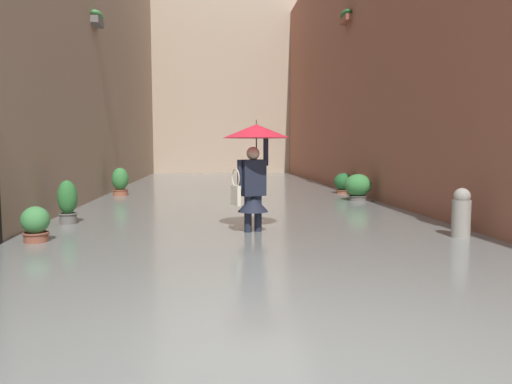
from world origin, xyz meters
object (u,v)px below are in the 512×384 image
at_px(person_wading, 255,156).
at_px(mooring_bollard, 461,219).
at_px(potted_plant_mid_right, 68,206).
at_px(potted_plant_near_right, 36,229).
at_px(potted_plant_mid_left, 358,188).
at_px(potted_plant_far_right, 120,184).
at_px(potted_plant_near_left, 344,185).

relative_size(person_wading, mooring_bollard, 2.11).
relative_size(potted_plant_mid_right, potted_plant_near_right, 1.37).
xyz_separation_m(potted_plant_mid_left, potted_plant_mid_right, (6.36, 3.16, 0.01)).
relative_size(potted_plant_mid_left, potted_plant_mid_right, 0.90).
bearing_deg(potted_plant_mid_right, mooring_bollard, 163.29).
bearing_deg(potted_plant_far_right, potted_plant_mid_right, 90.23).
bearing_deg(potted_plant_mid_right, potted_plant_far_right, -89.77).
xyz_separation_m(potted_plant_far_right, mooring_bollard, (-6.40, 7.01, -0.04)).
bearing_deg(mooring_bollard, potted_plant_far_right, -47.61).
relative_size(potted_plant_mid_left, potted_plant_near_right, 1.23).
xyz_separation_m(person_wading, potted_plant_far_right, (3.30, -6.21, -0.92)).
bearing_deg(potted_plant_far_right, person_wading, 118.00).
height_order(potted_plant_near_right, potted_plant_far_right, potted_plant_far_right).
xyz_separation_m(person_wading, mooring_bollard, (-3.09, 0.79, -0.96)).
bearing_deg(mooring_bollard, potted_plant_near_right, -2.24).
height_order(person_wading, potted_plant_near_left, person_wading).
relative_size(potted_plant_far_right, mooring_bollard, 1.03).
bearing_deg(potted_plant_near_left, mooring_bollard, 88.75).
bearing_deg(potted_plant_near_left, potted_plant_mid_left, 85.05).
distance_m(potted_plant_mid_right, potted_plant_far_right, 5.09).
relative_size(potted_plant_near_right, mooring_bollard, 0.75).
bearing_deg(mooring_bollard, person_wading, -14.40).
distance_m(potted_plant_near_left, potted_plant_far_right, 6.55).
bearing_deg(potted_plant_near_right, potted_plant_far_right, -89.58).
bearing_deg(potted_plant_near_right, mooring_bollard, 177.76).
height_order(potted_plant_mid_left, potted_plant_mid_right, potted_plant_mid_right).
relative_size(potted_plant_near_left, mooring_bollard, 0.83).
relative_size(person_wading, potted_plant_mid_right, 2.06).
distance_m(person_wading, mooring_bollard, 3.33).
bearing_deg(potted_plant_mid_left, mooring_bollard, 90.15).
relative_size(person_wading, potted_plant_near_right, 2.83).
xyz_separation_m(potted_plant_near_left, potted_plant_near_right, (6.50, 6.74, -0.05)).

